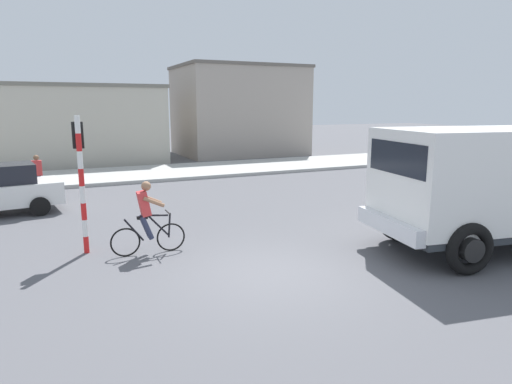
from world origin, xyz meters
The scene contains 8 objects.
ground_plane centered at (0.00, 0.00, 0.00)m, with size 120.00×120.00×0.00m, color #56565B.
sidewalk_far centered at (0.00, 14.52, 0.08)m, with size 80.00×5.00×0.16m, color #ADADA8.
truck_foreground centered at (5.32, -0.81, 1.67)m, with size 5.74×3.46×2.90m.
cyclist centered at (-2.11, 2.27, 0.86)m, with size 1.73×0.50×1.72m.
traffic_light_pole centered at (-3.42, 3.03, 2.07)m, with size 0.24×0.43×3.20m.
pedestrian_near_kerb centered at (-4.49, 10.48, 0.85)m, with size 0.34×0.22×1.62m.
building_mid_block centered at (-2.27, 20.52, 2.29)m, with size 9.33×5.86×4.57m.
building_corner_right centered at (8.30, 21.74, 3.04)m, with size 8.32×6.61×6.07m.
Camera 1 is at (-4.05, -7.93, 3.42)m, focal length 31.60 mm.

